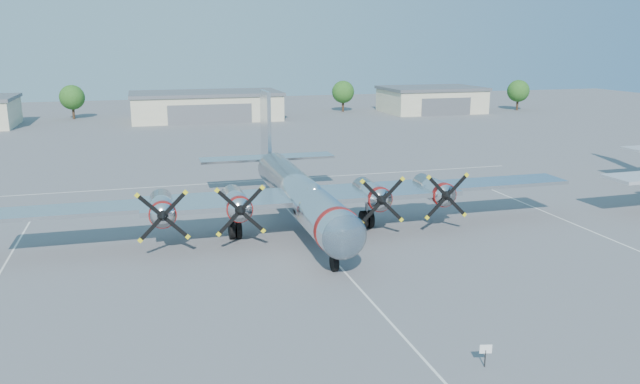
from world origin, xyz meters
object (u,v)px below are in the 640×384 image
object	(u,v)px
tree_east	(343,92)
main_bomber_b29	(297,226)
tree_far_east	(518,91)
info_placard	(486,351)
hangar_center	(206,106)
tree_west	(72,97)
hangar_east	(431,99)

from	to	relation	value
tree_east	main_bomber_b29	world-z (taller)	tree_east
tree_far_east	info_placard	world-z (taller)	tree_far_east
tree_far_east	info_placard	distance (m)	117.66
tree_east	tree_far_east	xyz separation A→B (m)	(38.00, -8.00, 0.00)
hangar_center	tree_east	xyz separation A→B (m)	(30.00, 6.04, 1.51)
hangar_center	main_bomber_b29	size ratio (longest dim) A/B	0.62
tree_west	hangar_east	bearing A→B (deg)	-6.28
hangar_east	tree_west	world-z (taller)	tree_west
hangar_center	tree_east	distance (m)	30.64
tree_west	main_bomber_b29	size ratio (longest dim) A/B	0.14
hangar_center	tree_west	xyz separation A→B (m)	(-25.00, 8.04, 1.51)
hangar_center	tree_west	bearing A→B (deg)	162.18
hangar_east	tree_east	world-z (taller)	tree_east
tree_west	tree_east	xyz separation A→B (m)	(55.00, -2.00, 0.00)
tree_east	tree_far_east	bearing A→B (deg)	-11.89
tree_far_east	main_bomber_b29	bearing A→B (deg)	-133.20
tree_west	info_placard	distance (m)	111.16
hangar_center	tree_west	size ratio (longest dim) A/B	4.31
tree_west	info_placard	world-z (taller)	tree_west
main_bomber_b29	info_placard	bearing A→B (deg)	-82.53
main_bomber_b29	info_placard	xyz separation A→B (m)	(2.95, -24.72, 0.79)
hangar_east	tree_far_east	size ratio (longest dim) A/B	3.10
hangar_east	main_bomber_b29	xyz separation A→B (m)	(-48.49, -74.90, -2.71)
tree_east	main_bomber_b29	distance (m)	86.59
info_placard	hangar_east	bearing A→B (deg)	78.60
hangar_center	hangar_east	world-z (taller)	same
tree_east	info_placard	xyz separation A→B (m)	(-27.54, -105.66, -3.43)
hangar_center	hangar_east	xyz separation A→B (m)	(48.00, 0.00, 0.00)
hangar_center	tree_far_east	world-z (taller)	tree_far_east
tree_east	main_bomber_b29	xyz separation A→B (m)	(-30.49, -80.93, -4.22)
info_placard	hangar_center	bearing A→B (deg)	104.58
tree_far_east	hangar_east	bearing A→B (deg)	174.39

